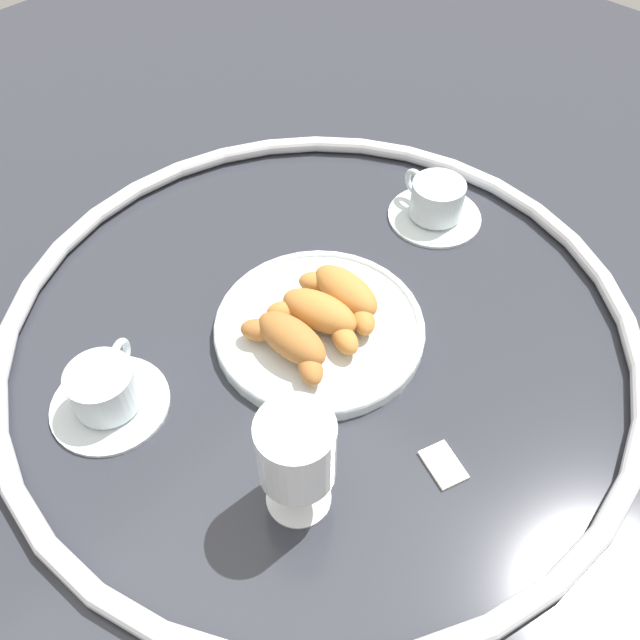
# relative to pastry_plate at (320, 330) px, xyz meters

# --- Properties ---
(ground_plane) EXTENTS (2.20, 2.20, 0.00)m
(ground_plane) POSITION_rel_pastry_plate_xyz_m (0.00, -0.00, -0.01)
(ground_plane) COLOR #2D3038
(table_chrome_rim) EXTENTS (0.79, 0.79, 0.02)m
(table_chrome_rim) POSITION_rel_pastry_plate_xyz_m (0.00, -0.00, 0.00)
(table_chrome_rim) COLOR silver
(table_chrome_rim) RESTS_ON ground_plane
(pastry_plate) EXTENTS (0.26, 0.26, 0.02)m
(pastry_plate) POSITION_rel_pastry_plate_xyz_m (0.00, 0.00, 0.00)
(pastry_plate) COLOR silver
(pastry_plate) RESTS_ON ground_plane
(croissant_large) EXTENTS (0.14, 0.07, 0.04)m
(croissant_large) POSITION_rel_pastry_plate_xyz_m (0.00, -0.05, 0.03)
(croissant_large) COLOR #BC7A38
(croissant_large) RESTS_ON pastry_plate
(croissant_small) EXTENTS (0.13, 0.08, 0.04)m
(croissant_small) POSITION_rel_pastry_plate_xyz_m (-0.00, 0.00, 0.03)
(croissant_small) COLOR #BC7A38
(croissant_small) RESTS_ON pastry_plate
(croissant_extra) EXTENTS (0.14, 0.06, 0.04)m
(croissant_extra) POSITION_rel_pastry_plate_xyz_m (-0.00, 0.05, 0.03)
(croissant_extra) COLOR #AD6B33
(croissant_extra) RESTS_ON pastry_plate
(coffee_cup_near) EXTENTS (0.14, 0.14, 0.06)m
(coffee_cup_near) POSITION_rel_pastry_plate_xyz_m (0.04, -0.28, 0.02)
(coffee_cup_near) COLOR silver
(coffee_cup_near) RESTS_ON ground_plane
(coffee_cup_far) EXTENTS (0.14, 0.14, 0.06)m
(coffee_cup_far) POSITION_rel_pastry_plate_xyz_m (0.10, 0.24, 0.02)
(coffee_cup_far) COLOR silver
(coffee_cup_far) RESTS_ON ground_plane
(juice_glass_left) EXTENTS (0.08, 0.08, 0.14)m
(juice_glass_left) POSITION_rel_pastry_plate_xyz_m (-0.13, 0.17, 0.08)
(juice_glass_left) COLOR white
(juice_glass_left) RESTS_ON ground_plane
(sugar_packet) EXTENTS (0.06, 0.05, 0.01)m
(sugar_packet) POSITION_rel_pastry_plate_xyz_m (-0.22, 0.04, -0.01)
(sugar_packet) COLOR white
(sugar_packet) RESTS_ON ground_plane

